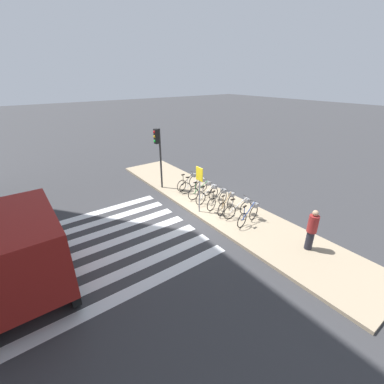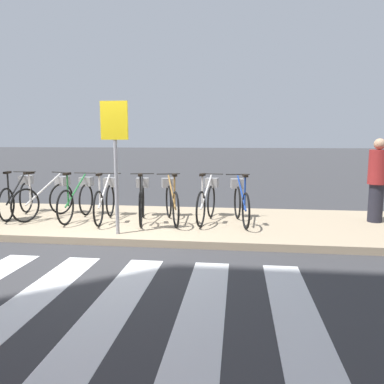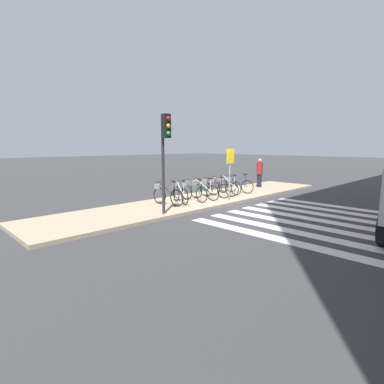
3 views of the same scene
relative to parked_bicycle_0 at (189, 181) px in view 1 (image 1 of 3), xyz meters
The scene contains 15 objects.
ground_plane 2.73m from the parked_bicycle_0, 32.92° to the right, with size 120.00×120.00×0.00m, color #38383A.
sidewalk 2.30m from the parked_bicycle_0, ahead, with size 15.05×2.84×0.12m.
road_crosswalk 6.50m from the parked_bicycle_0, 69.72° to the right, with size 5.85×8.00×0.01m.
parked_bicycle_0 is the anchor object (origin of this frame).
parked_bicycle_1 0.65m from the parked_bicycle_0, ahead, with size 0.64×1.44×0.94m.
parked_bicycle_2 1.31m from the parked_bicycle_0, ahead, with size 0.46×1.52×0.94m.
parked_bicycle_3 1.88m from the parked_bicycle_0, ahead, with size 0.46×1.52×0.94m.
parked_bicycle_4 2.57m from the parked_bicycle_0, ahead, with size 0.50×1.49×0.94m.
parked_bicycle_5 3.13m from the parked_bicycle_0, ahead, with size 0.62×1.45×0.94m.
parked_bicycle_6 3.80m from the parked_bicycle_0, ahead, with size 0.46×1.51×0.94m.
parked_bicycle_7 4.42m from the parked_bicycle_0, ahead, with size 0.46×1.51×0.94m.
truck 8.56m from the parked_bicycle_0, 70.67° to the right, with size 4.58×2.14×2.51m.
pedestrian 6.95m from the parked_bicycle_0, ahead, with size 0.34×0.34×1.55m.
traffic_light 2.49m from the parked_bicycle_0, 130.07° to the right, with size 0.24×0.40×3.24m.
sign_post 2.88m from the parked_bicycle_0, 25.62° to the right, with size 0.44×0.07×2.13m.
Camera 1 is at (8.32, -6.10, 5.81)m, focal length 24.00 mm.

